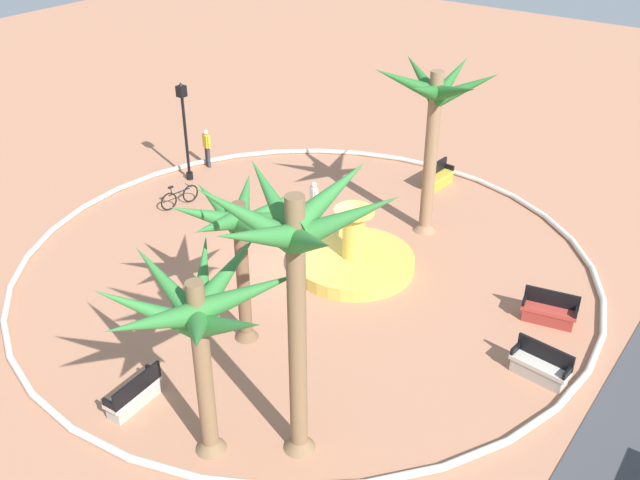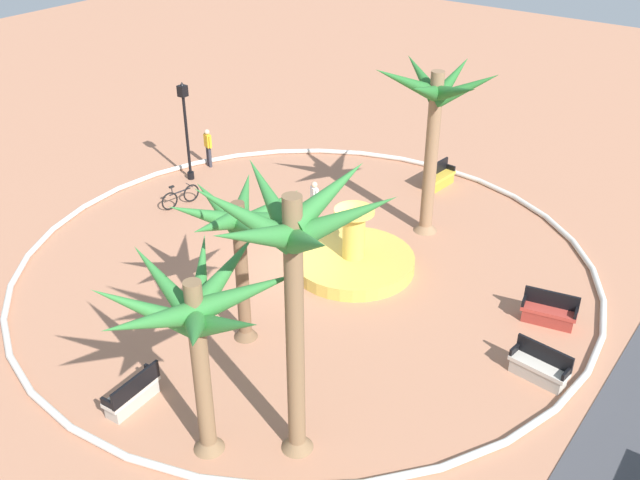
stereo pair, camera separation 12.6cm
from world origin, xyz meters
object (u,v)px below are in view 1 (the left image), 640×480
(palm_tree_far_side, at_px, (295,256))
(bench_southeast, at_px, (540,368))
(bench_west, at_px, (438,178))
(person_cyclist_photo, at_px, (314,200))
(bench_east, at_px, (549,312))
(palm_tree_by_curb, at_px, (240,228))
(palm_tree_mid_plaza, at_px, (435,110))
(bicycle_red_frame, at_px, (180,197))
(fountain, at_px, (353,259))
(palm_tree_near_fountain, at_px, (198,316))
(lamppost, at_px, (185,124))
(bench_north, at_px, (134,395))
(person_cyclist_helmet, at_px, (207,146))

(palm_tree_far_side, relative_size, bench_southeast, 4.25)
(bench_west, height_order, person_cyclist_photo, person_cyclist_photo)
(palm_tree_far_side, relative_size, bench_east, 4.19)
(palm_tree_by_curb, relative_size, palm_tree_mid_plaza, 0.75)
(bench_southeast, height_order, bicycle_red_frame, bench_southeast)
(fountain, distance_m, palm_tree_mid_plaza, 5.70)
(person_cyclist_photo, bearing_deg, fountain, 58.57)
(fountain, relative_size, palm_tree_mid_plaza, 0.66)
(palm_tree_near_fountain, height_order, bicycle_red_frame, palm_tree_near_fountain)
(bench_west, distance_m, lamppost, 10.51)
(bench_west, height_order, bench_southeast, same)
(bench_west, xyz_separation_m, bicycle_red_frame, (7.45, -7.28, 0.04))
(palm_tree_near_fountain, height_order, palm_tree_far_side, palm_tree_far_side)
(palm_tree_near_fountain, bearing_deg, palm_tree_far_side, 127.16)
(palm_tree_near_fountain, xyz_separation_m, bench_southeast, (-7.03, 5.37, -3.55))
(palm_tree_far_side, xyz_separation_m, person_cyclist_photo, (-9.27, -6.39, -4.43))
(bench_north, bearing_deg, palm_tree_far_side, 107.60)
(fountain, distance_m, person_cyclist_photo, 3.51)
(bench_north, height_order, bench_southeast, same)
(bicycle_red_frame, bearing_deg, palm_tree_mid_plaza, 114.12)
(bicycle_red_frame, relative_size, person_cyclist_helmet, 1.00)
(bench_west, xyz_separation_m, lamppost, (5.48, -8.71, 2.10))
(palm_tree_near_fountain, distance_m, palm_tree_by_curb, 4.33)
(fountain, distance_m, bench_east, 6.47)
(bench_east, height_order, bench_west, same)
(palm_tree_near_fountain, relative_size, bench_southeast, 3.05)
(fountain, bearing_deg, palm_tree_near_fountain, 11.42)
(fountain, xyz_separation_m, palm_tree_near_fountain, (8.73, 1.76, 3.58))
(palm_tree_near_fountain, height_order, person_cyclist_helmet, palm_tree_near_fountain)
(person_cyclist_helmet, bearing_deg, palm_tree_near_fountain, 43.83)
(person_cyclist_photo, bearing_deg, palm_tree_far_side, 34.57)
(palm_tree_by_curb, xyz_separation_m, bench_west, (-12.22, -0.29, -3.30))
(palm_tree_by_curb, bearing_deg, bicycle_red_frame, -122.25)
(bicycle_red_frame, bearing_deg, palm_tree_near_fountain, 48.71)
(bench_west, height_order, lamppost, lamppost)
(bench_west, bearing_deg, bench_east, 48.01)
(bicycle_red_frame, bearing_deg, bench_north, 39.61)
(palm_tree_near_fountain, relative_size, palm_tree_far_side, 0.72)
(bench_east, xyz_separation_m, bench_north, (9.68, -7.23, 0.00))
(palm_tree_near_fountain, bearing_deg, bench_north, -88.15)
(palm_tree_near_fountain, distance_m, bench_southeast, 9.53)
(palm_tree_by_curb, relative_size, bicycle_red_frame, 2.72)
(bench_southeast, bearing_deg, lamppost, -101.85)
(person_cyclist_photo, bearing_deg, palm_tree_near_fountain, 24.12)
(palm_tree_near_fountain, bearing_deg, bench_east, 154.17)
(palm_tree_near_fountain, bearing_deg, bicycle_red_frame, -131.29)
(palm_tree_near_fountain, height_order, bench_east, palm_tree_near_fountain)
(person_cyclist_helmet, bearing_deg, palm_tree_by_curb, 48.72)
(palm_tree_near_fountain, relative_size, bench_west, 3.06)
(fountain, height_order, palm_tree_mid_plaza, palm_tree_mid_plaza)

